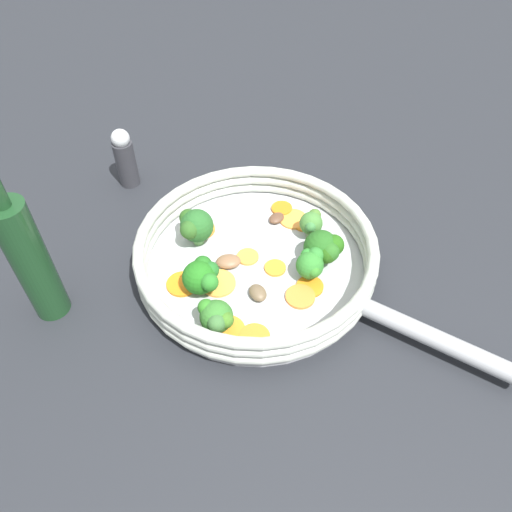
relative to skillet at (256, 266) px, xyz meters
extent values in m
plane|color=#212428|center=(0.00, 0.00, -0.01)|extent=(4.00, 4.00, 0.00)
cylinder|color=#B2B5B7|center=(0.00, 0.00, 0.00)|extent=(0.31, 0.31, 0.01)
torus|color=#B6BCB0|center=(0.00, 0.00, 0.01)|extent=(0.33, 0.33, 0.02)
torus|color=#B6BCB0|center=(0.00, 0.00, 0.03)|extent=(0.33, 0.33, 0.02)
torus|color=#B6BCB0|center=(0.00, 0.00, 0.04)|extent=(0.33, 0.33, 0.02)
cylinder|color=#999B9E|center=(-0.05, 0.25, 0.02)|extent=(0.06, 0.20, 0.02)
sphere|color=#B5B4B6|center=(0.00, 0.15, 0.01)|extent=(0.01, 0.01, 0.01)
sphere|color=#B1B7BA|center=(-0.06, 0.14, 0.01)|extent=(0.01, 0.01, 0.01)
cylinder|color=orange|center=(-0.11, 0.00, 0.01)|extent=(0.05, 0.05, 0.00)
cylinder|color=orange|center=(-0.02, 0.08, 0.01)|extent=(0.05, 0.05, 0.00)
cylinder|color=orange|center=(0.10, -0.05, 0.01)|extent=(0.06, 0.06, 0.00)
cylinder|color=#F9943A|center=(-0.10, -0.02, 0.01)|extent=(0.05, 0.05, 0.00)
cylinder|color=orange|center=(0.00, -0.02, 0.01)|extent=(0.03, 0.03, 0.00)
cylinder|color=orange|center=(0.01, 0.08, 0.01)|extent=(0.05, 0.05, 0.00)
cylinder|color=orange|center=(-0.01, 0.03, 0.01)|extent=(0.04, 0.04, 0.00)
cylinder|color=orange|center=(-0.11, -0.04, 0.01)|extent=(0.03, 0.03, 0.01)
cylinder|color=#F89B3E|center=(0.06, -0.01, 0.01)|extent=(0.05, 0.05, 0.00)
cylinder|color=orange|center=(0.01, -0.10, 0.01)|extent=(0.04, 0.04, 0.00)
cylinder|color=orange|center=(0.11, 0.05, 0.01)|extent=(0.07, 0.07, 0.00)
cylinder|color=orange|center=(0.09, 0.08, 0.01)|extent=(0.05, 0.05, 0.00)
cylinder|color=#6CA54F|center=(-0.03, 0.07, 0.01)|extent=(0.01, 0.01, 0.02)
sphere|color=#2E792A|center=(-0.03, 0.07, 0.03)|extent=(0.04, 0.04, 0.04)
sphere|color=#2B752B|center=(-0.04, 0.07, 0.04)|extent=(0.02, 0.02, 0.02)
sphere|color=#307624|center=(-0.02, 0.08, 0.03)|extent=(0.02, 0.02, 0.02)
sphere|color=#2A7E2A|center=(-0.04, 0.06, 0.04)|extent=(0.02, 0.02, 0.02)
cylinder|color=#6F9C59|center=(0.11, 0.04, 0.01)|extent=(0.02, 0.02, 0.01)
sphere|color=#316E28|center=(0.11, 0.04, 0.03)|extent=(0.04, 0.04, 0.04)
sphere|color=#3B6D20|center=(0.11, 0.05, 0.04)|extent=(0.02, 0.02, 0.02)
sphere|color=#376631|center=(0.12, 0.05, 0.04)|extent=(0.02, 0.02, 0.02)
sphere|color=#2C7320|center=(0.12, 0.02, 0.04)|extent=(0.02, 0.02, 0.02)
cylinder|color=#6BA357|center=(0.03, -0.09, 0.02)|extent=(0.02, 0.02, 0.02)
sphere|color=#245C24|center=(0.03, -0.09, 0.04)|extent=(0.05, 0.05, 0.05)
sphere|color=#28541B|center=(0.03, -0.11, 0.04)|extent=(0.03, 0.03, 0.03)
sphere|color=#2A581F|center=(0.04, -0.09, 0.04)|extent=(0.03, 0.03, 0.03)
cylinder|color=#70A55B|center=(-0.06, 0.06, 0.01)|extent=(0.01, 0.01, 0.01)
sphere|color=#22591C|center=(-0.06, 0.06, 0.03)|extent=(0.05, 0.05, 0.05)
sphere|color=#225913|center=(-0.07, 0.07, 0.04)|extent=(0.03, 0.03, 0.03)
sphere|color=#275F1E|center=(-0.06, 0.08, 0.04)|extent=(0.03, 0.03, 0.03)
sphere|color=#214F11|center=(-0.06, 0.08, 0.04)|extent=(0.03, 0.03, 0.03)
cylinder|color=#75945D|center=(-0.09, 0.02, 0.01)|extent=(0.01, 0.01, 0.02)
sphere|color=#3F7632|center=(-0.09, 0.02, 0.03)|extent=(0.03, 0.03, 0.03)
sphere|color=#387339|center=(-0.08, 0.03, 0.04)|extent=(0.02, 0.02, 0.02)
sphere|color=#436E2A|center=(-0.10, 0.02, 0.04)|extent=(0.02, 0.02, 0.02)
cylinder|color=#7B974D|center=(0.09, -0.02, 0.01)|extent=(0.02, 0.02, 0.02)
sphere|color=#20691A|center=(0.09, -0.02, 0.03)|extent=(0.04, 0.04, 0.04)
sphere|color=#20621C|center=(0.07, -0.03, 0.04)|extent=(0.02, 0.02, 0.02)
sphere|color=#206323|center=(0.07, -0.02, 0.04)|extent=(0.02, 0.02, 0.02)
sphere|color=#277224|center=(0.09, 0.00, 0.04)|extent=(0.02, 0.02, 0.02)
ellipsoid|color=#523F1F|center=(0.10, 0.02, 0.01)|extent=(0.03, 0.03, 0.01)
ellipsoid|color=brown|center=(-0.08, -0.04, 0.01)|extent=(0.03, 0.02, 0.01)
ellipsoid|color=brown|center=(0.03, -0.03, 0.01)|extent=(0.04, 0.04, 0.01)
ellipsoid|color=brown|center=(0.04, 0.04, 0.01)|extent=(0.03, 0.03, 0.01)
cylinder|color=#333338|center=(0.00, -0.28, 0.03)|extent=(0.03, 0.03, 0.08)
sphere|color=silver|center=(0.00, -0.28, 0.08)|extent=(0.03, 0.03, 0.03)
cylinder|color=#193D1E|center=(0.23, -0.15, 0.08)|extent=(0.04, 0.04, 0.18)
camera|label=1|loc=(0.34, 0.31, 0.53)|focal=35.00mm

